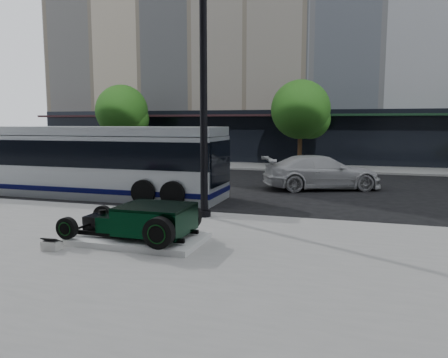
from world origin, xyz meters
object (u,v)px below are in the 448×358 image
(lamppost, at_px, (204,103))
(transit_bus, at_px, (86,161))
(hot_rod, at_px, (148,220))
(white_sedan, at_px, (322,172))

(lamppost, xyz_separation_m, transit_bus, (-6.43, 3.03, -2.20))
(hot_rod, relative_size, lamppost, 0.42)
(hot_rod, relative_size, transit_bus, 0.27)
(hot_rod, distance_m, white_sedan, 11.57)
(transit_bus, bearing_deg, hot_rod, -45.92)
(hot_rod, bearing_deg, lamppost, 85.04)
(hot_rod, height_order, transit_bus, transit_bus)
(hot_rod, distance_m, transit_bus, 8.87)
(hot_rod, xyz_separation_m, lamppost, (0.29, 3.32, 2.99))
(hot_rod, height_order, lamppost, lamppost)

